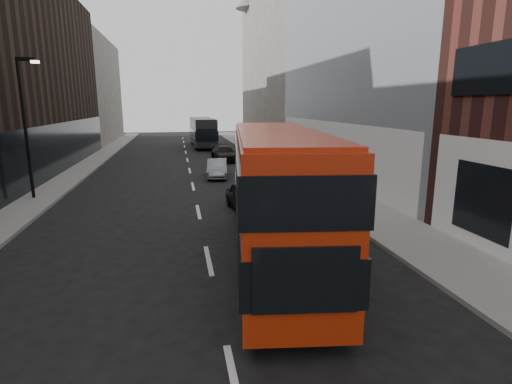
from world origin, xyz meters
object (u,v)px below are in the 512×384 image
car_a (248,197)px  car_b (217,168)px  street_lamp (26,119)px  grey_bus (203,132)px  red_bus (276,191)px  car_c (224,153)px

car_a → car_b: 9.12m
street_lamp → grey_bus: 27.36m
car_b → grey_bus: bearing=95.1°
red_bus → car_b: red_bus is taller
red_bus → grey_bus: bearing=97.8°
street_lamp → red_bus: 14.87m
street_lamp → car_a: 11.88m
street_lamp → car_a: bearing=-22.0°
red_bus → car_c: (1.16, 23.47, -1.66)m
grey_bus → car_a: size_ratio=2.69×
street_lamp → car_a: street_lamp is taller
red_bus → car_b: bearing=99.0°
grey_bus → car_b: (-0.37, -20.35, -1.16)m
red_bus → car_c: 23.55m
grey_bus → car_a: 29.47m
car_b → car_a: bearing=-80.5°
grey_bus → car_b: bearing=-92.4°
car_a → red_bus: bearing=-97.5°
street_lamp → car_b: size_ratio=1.86×
street_lamp → car_c: size_ratio=1.57×
street_lamp → red_bus: size_ratio=0.67×
grey_bus → car_c: (1.09, -12.31, -1.13)m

